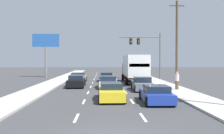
{
  "coord_description": "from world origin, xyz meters",
  "views": [
    {
      "loc": [
        -0.34,
        -8.94,
        2.93
      ],
      "look_at": [
        0.65,
        19.28,
        2.16
      ],
      "focal_mm": 40.68,
      "sensor_mm": 36.0,
      "label": 1
    }
  ],
  "objects": [
    {
      "name": "lane_markings",
      "position": [
        0.0,
        21.39,
        0.0
      ],
      "size": [
        3.54,
        57.0,
        0.01
      ],
      "color": "silver",
      "rests_on": "ground_plane"
    },
    {
      "name": "car_silver",
      "position": [
        0.17,
        17.8,
        0.57
      ],
      "size": [
        1.98,
        4.19,
        1.25
      ],
      "color": "#B7BABF",
      "rests_on": "ground_plane"
    },
    {
      "name": "car_black",
      "position": [
        -3.27,
        18.84,
        0.6
      ],
      "size": [
        1.9,
        4.55,
        1.29
      ],
      "color": "black",
      "rests_on": "ground_plane"
    },
    {
      "name": "car_yellow",
      "position": [
        0.24,
        9.62,
        0.59
      ],
      "size": [
        1.91,
        4.55,
        1.26
      ],
      "color": "yellow",
      "rests_on": "ground_plane"
    },
    {
      "name": "box_truck",
      "position": [
        3.62,
        22.9,
        2.05
      ],
      "size": [
        2.69,
        8.93,
        3.52
      ],
      "color": "white",
      "rests_on": "ground_plane"
    },
    {
      "name": "car_green",
      "position": [
        0.12,
        26.04,
        0.56
      ],
      "size": [
        1.93,
        4.46,
        1.23
      ],
      "color": "#196B38",
      "rests_on": "ground_plane"
    },
    {
      "name": "utility_pole_mid",
      "position": [
        8.58,
        21.52,
        5.18
      ],
      "size": [
        1.8,
        0.28,
        10.08
      ],
      "color": "brown",
      "rests_on": "ground_plane"
    },
    {
      "name": "pedestrian_near_corner",
      "position": [
        6.71,
        14.97,
        0.98
      ],
      "size": [
        0.38,
        0.38,
        1.69
      ],
      "color": "brown",
      "rests_on": "sidewalk_right"
    },
    {
      "name": "traffic_signal_mast",
      "position": [
        5.85,
        29.71,
        5.15
      ],
      "size": [
        6.38,
        0.69,
        7.1
      ],
      "color": "#595B56",
      "rests_on": "ground_plane"
    },
    {
      "name": "sidewalk_right",
      "position": [
        6.6,
        20.0,
        0.07
      ],
      "size": [
        2.7,
        80.0,
        0.14
      ],
      "primitive_type": "cube",
      "color": "#B2AFA8",
      "rests_on": "ground_plane"
    },
    {
      "name": "car_blue",
      "position": [
        3.31,
        8.36,
        0.55
      ],
      "size": [
        1.97,
        4.27,
        1.19
      ],
      "color": "#1E389E",
      "rests_on": "ground_plane"
    },
    {
      "name": "car_tan",
      "position": [
        -3.64,
        24.98,
        0.58
      ],
      "size": [
        2.04,
        4.32,
        1.24
      ],
      "color": "tan",
      "rests_on": "ground_plane"
    },
    {
      "name": "roadside_billboard",
      "position": [
        -9.97,
        34.07,
        5.3
      ],
      "size": [
        4.49,
        0.36,
        7.32
      ],
      "color": "slate",
      "rests_on": "ground_plane"
    },
    {
      "name": "ground_plane",
      "position": [
        0.0,
        25.0,
        0.0
      ],
      "size": [
        140.0,
        140.0,
        0.0
      ],
      "primitive_type": "plane",
      "color": "#3D3D3F"
    },
    {
      "name": "car_gray",
      "position": [
        3.44,
        15.44,
        0.6
      ],
      "size": [
        1.91,
        4.28,
        1.32
      ],
      "color": "slate",
      "rests_on": "ground_plane"
    },
    {
      "name": "sidewalk_left",
      "position": [
        -6.6,
        20.0,
        0.07
      ],
      "size": [
        2.7,
        80.0,
        0.14
      ],
      "primitive_type": "cube",
      "color": "#B2AFA8",
      "rests_on": "ground_plane"
    }
  ]
}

